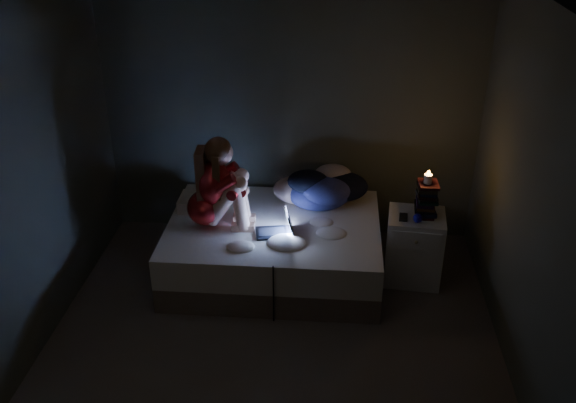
# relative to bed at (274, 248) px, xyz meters

# --- Properties ---
(floor) EXTENTS (3.60, 3.80, 0.02)m
(floor) POSITION_rel_bed_xyz_m (0.09, -1.10, -0.27)
(floor) COLOR #494341
(floor) RESTS_ON ground
(ceiling) EXTENTS (3.60, 3.80, 0.02)m
(ceiling) POSITION_rel_bed_xyz_m (0.09, -1.10, 2.35)
(ceiling) COLOR silver
(ceiling) RESTS_ON ground
(wall_back) EXTENTS (3.60, 0.02, 2.60)m
(wall_back) POSITION_rel_bed_xyz_m (0.09, 0.81, 1.04)
(wall_back) COLOR #40453A
(wall_back) RESTS_ON ground
(wall_left) EXTENTS (0.02, 3.80, 2.60)m
(wall_left) POSITION_rel_bed_xyz_m (-1.72, -1.10, 1.04)
(wall_left) COLOR #40453A
(wall_left) RESTS_ON ground
(wall_right) EXTENTS (0.02, 3.80, 2.60)m
(wall_right) POSITION_rel_bed_xyz_m (1.90, -1.10, 1.04)
(wall_right) COLOR #40453A
(wall_right) RESTS_ON ground
(bed) EXTENTS (1.90, 1.43, 0.52)m
(bed) POSITION_rel_bed_xyz_m (0.00, 0.00, 0.00)
(bed) COLOR silver
(bed) RESTS_ON ground
(pillow) EXTENTS (0.42, 0.30, 0.12)m
(pillow) POSITION_rel_bed_xyz_m (-0.69, 0.22, 0.32)
(pillow) COLOR beige
(pillow) RESTS_ON bed
(woman) EXTENTS (0.54, 0.37, 0.85)m
(woman) POSITION_rel_bed_xyz_m (-0.59, -0.09, 0.69)
(woman) COLOR maroon
(woman) RESTS_ON bed
(laptop) EXTENTS (0.36, 0.28, 0.23)m
(laptop) POSITION_rel_bed_xyz_m (0.02, -0.19, 0.38)
(laptop) COLOR black
(laptop) RESTS_ON bed
(clothes_pile) EXTENTS (0.70, 0.60, 0.38)m
(clothes_pile) POSITION_rel_bed_xyz_m (0.38, 0.39, 0.45)
(clothes_pile) COLOR navy
(clothes_pile) RESTS_ON bed
(nightstand) EXTENTS (0.53, 0.48, 0.66)m
(nightstand) POSITION_rel_bed_xyz_m (1.27, 0.00, 0.07)
(nightstand) COLOR silver
(nightstand) RESTS_ON ground
(book_stack) EXTENTS (0.19, 0.25, 0.32)m
(book_stack) POSITION_rel_bed_xyz_m (1.32, 0.02, 0.56)
(book_stack) COLOR black
(book_stack) RESTS_ON nightstand
(candle) EXTENTS (0.07, 0.07, 0.08)m
(candle) POSITION_rel_bed_xyz_m (1.32, 0.02, 0.76)
(candle) COLOR beige
(candle) RESTS_ON book_stack
(phone) EXTENTS (0.07, 0.14, 0.01)m
(phone) POSITION_rel_bed_xyz_m (1.15, -0.06, 0.40)
(phone) COLOR black
(phone) RESTS_ON nightstand
(blue_orb) EXTENTS (0.08, 0.08, 0.08)m
(blue_orb) POSITION_rel_bed_xyz_m (1.26, -0.12, 0.43)
(blue_orb) COLOR #110D96
(blue_orb) RESTS_ON nightstand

